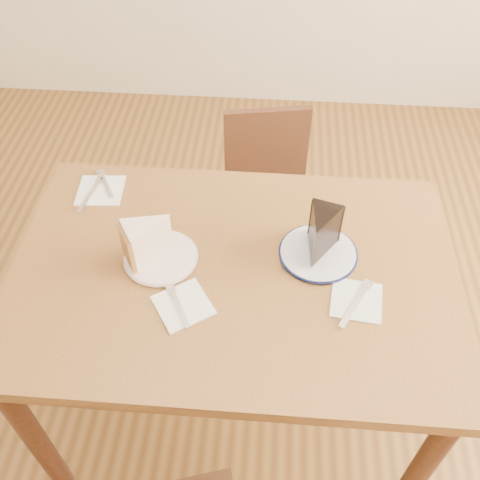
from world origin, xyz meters
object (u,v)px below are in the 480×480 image
object	(u,v)px
carrot_cake	(151,240)
chocolate_cake	(320,237)
plate_cream	(161,258)
plate_navy	(318,253)
table	(234,291)
chair_far	(269,202)

from	to	relation	value
carrot_cake	chocolate_cake	size ratio (longest dim) A/B	1.00
plate_cream	plate_navy	xyz separation A→B (m)	(0.42, 0.05, 0.00)
plate_cream	carrot_cake	world-z (taller)	carrot_cake
plate_cream	plate_navy	bearing A→B (deg)	6.62
chocolate_cake	plate_navy	bearing A→B (deg)	-141.56
chocolate_cake	plate_cream	bearing A→B (deg)	23.08
plate_navy	table	bearing A→B (deg)	-163.28
carrot_cake	chocolate_cake	distance (m)	0.45
plate_cream	chair_far	bearing A→B (deg)	64.67
table	plate_navy	world-z (taller)	plate_navy
plate_navy	chocolate_cake	world-z (taller)	chocolate_cake
chair_far	plate_navy	xyz separation A→B (m)	(0.14, -0.54, 0.33)
chair_far	carrot_cake	distance (m)	0.77
plate_cream	plate_navy	size ratio (longest dim) A/B	0.94
table	carrot_cake	xyz separation A→B (m)	(-0.22, 0.03, 0.17)
table	plate_navy	xyz separation A→B (m)	(0.22, 0.07, 0.10)
table	chair_far	bearing A→B (deg)	82.39
table	chocolate_cake	bearing A→B (deg)	16.64
chair_far	chocolate_cake	bearing A→B (deg)	93.79
carrot_cake	plate_navy	bearing A→B (deg)	64.26
table	carrot_cake	world-z (taller)	carrot_cake
table	plate_navy	bearing A→B (deg)	16.72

